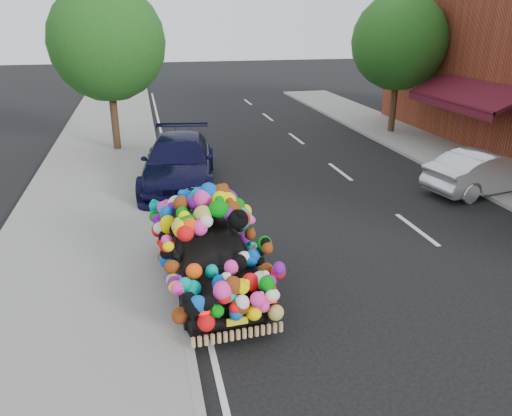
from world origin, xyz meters
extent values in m
plane|color=black|center=(0.00, 0.00, 0.00)|extent=(100.00, 100.00, 0.00)
cube|color=gray|center=(-4.30, 0.00, 0.06)|extent=(4.00, 60.00, 0.12)
cube|color=gray|center=(-2.35, 0.00, 0.07)|extent=(0.15, 60.00, 0.13)
cube|color=gray|center=(8.20, 3.00, 0.06)|extent=(3.00, 40.00, 0.12)
cube|color=#460D18|center=(8.70, 6.00, 2.35)|extent=(1.62, 5.20, 0.75)
cube|color=#460D18|center=(7.95, 6.00, 1.95)|extent=(0.06, 5.20, 0.35)
cylinder|color=#332114|center=(-3.80, 9.50, 1.36)|extent=(0.28, 0.28, 2.73)
sphere|color=#144311|center=(-3.80, 9.50, 4.03)|extent=(4.20, 4.20, 4.20)
cylinder|color=#332114|center=(8.00, 10.00, 1.32)|extent=(0.28, 0.28, 2.64)
sphere|color=#144311|center=(8.00, 10.00, 3.90)|extent=(4.00, 4.00, 4.00)
imported|color=black|center=(-1.73, -1.63, 0.67)|extent=(1.85, 4.02, 1.34)
cube|color=red|center=(-2.12, -3.64, 0.78)|extent=(0.22, 0.08, 0.14)
cube|color=red|center=(-1.05, -3.57, 0.78)|extent=(0.22, 0.08, 0.14)
cube|color=yellow|center=(-1.59, -3.61, 0.48)|extent=(0.34, 0.06, 0.12)
imported|color=black|center=(-1.80, 4.71, 0.75)|extent=(2.82, 5.43, 1.50)
imported|color=#BABCC3|center=(7.00, 2.12, 0.63)|extent=(4.01, 2.05, 1.26)
camera|label=1|loc=(-2.77, -10.10, 4.91)|focal=35.00mm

